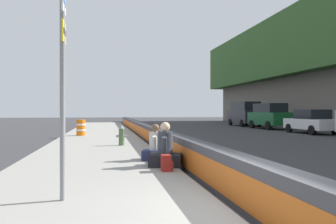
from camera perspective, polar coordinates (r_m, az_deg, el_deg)
The scene contains 11 objects.
ground_plane at distance 5.45m, azimuth 16.17°, elevation -17.20°, with size 160.00×160.00×0.00m, color #353538.
jersey_barrier at distance 5.34m, azimuth 16.13°, elevation -12.86°, with size 76.00×0.45×0.85m.
route_sign_post at distance 6.03m, azimuth -16.95°, elevation 5.73°, with size 0.44×0.09×3.60m.
fire_hydrant at distance 15.02m, azimuth -7.67°, elevation -3.76°, with size 0.26×0.46×0.88m.
seated_person_foreground at distance 9.37m, azimuth -0.47°, elevation -6.65°, with size 0.91×1.00×1.19m.
seated_person_middle at distance 10.55m, azimuth -2.09°, elevation -6.04°, with size 0.83×0.91×1.09m.
backpack at distance 8.63m, azimuth -0.25°, elevation -8.43°, with size 0.32×0.28×0.40m.
construction_barrel at distance 21.34m, azimuth -14.17°, elevation -2.50°, with size 0.54×0.54×0.95m.
parked_car_fourth at distance 26.56m, azimuth 22.55°, elevation -1.45°, with size 4.51×1.98×1.71m.
parked_car_midline at distance 32.10m, azimuth 16.38°, elevation -0.59°, with size 4.87×2.20×2.28m.
parked_car_far at distance 37.57m, azimuth 12.50°, elevation -0.21°, with size 5.10×2.11×2.56m.
Camera 1 is at (-4.66, 2.32, 1.63)m, focal length 36.97 mm.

